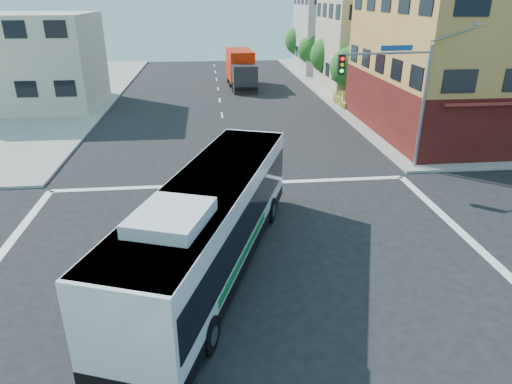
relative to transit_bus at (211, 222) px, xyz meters
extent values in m
plane|color=black|center=(1.20, -1.34, -1.90)|extent=(120.00, 120.00, 0.00)
cube|color=#B49040|center=(21.20, 17.16, 5.10)|extent=(18.00, 15.00, 14.00)
cube|color=#501712|center=(21.20, 17.16, 0.10)|extent=(18.09, 15.08, 4.00)
cube|color=tan|center=(18.20, 32.66, 2.60)|extent=(12.00, 10.00, 9.00)
cube|color=#ABABA6|center=(18.20, 46.66, 3.10)|extent=(12.00, 10.00, 10.00)
cube|color=#BDB29C|center=(-15.80, 28.66, 2.10)|extent=(12.00, 10.00, 8.00)
cylinder|color=gray|center=(12.00, 9.46, 1.60)|extent=(0.18, 0.18, 7.00)
cylinder|color=gray|center=(9.50, 9.21, 4.70)|extent=(5.01, 0.62, 0.12)
cube|color=black|center=(7.00, 8.96, 4.20)|extent=(0.32, 0.30, 1.00)
sphere|color=#FF0C0C|center=(7.00, 8.79, 4.50)|extent=(0.20, 0.20, 0.20)
sphere|color=yellow|center=(7.00, 8.79, 4.20)|extent=(0.20, 0.20, 0.20)
sphere|color=#19FF33|center=(7.00, 8.79, 3.90)|extent=(0.20, 0.20, 0.20)
cube|color=navy|center=(10.00, 9.26, 4.95)|extent=(1.80, 0.22, 0.28)
cube|color=gray|center=(14.50, 9.71, 6.10)|extent=(0.50, 0.22, 0.14)
cylinder|color=#362613|center=(13.00, 26.66, -0.94)|extent=(0.28, 0.28, 1.92)
sphere|color=#18561D|center=(13.00, 26.66, 1.47)|extent=(3.60, 3.60, 3.60)
sphere|color=#18561D|center=(13.40, 26.36, 2.37)|extent=(2.52, 2.52, 2.52)
cylinder|color=#362613|center=(13.00, 34.66, -0.90)|extent=(0.28, 0.28, 1.99)
sphere|color=#18561D|center=(13.00, 34.66, 1.62)|extent=(3.80, 3.80, 3.80)
sphere|color=#18561D|center=(13.40, 34.36, 2.57)|extent=(2.66, 2.66, 2.66)
cylinder|color=#362613|center=(13.00, 42.66, -0.95)|extent=(0.28, 0.28, 1.89)
sphere|color=#18561D|center=(13.00, 42.66, 1.35)|extent=(3.40, 3.40, 3.40)
sphere|color=#18561D|center=(13.40, 42.36, 2.20)|extent=(2.38, 2.38, 2.38)
cylinder|color=#362613|center=(13.00, 50.66, -0.88)|extent=(0.28, 0.28, 2.03)
sphere|color=#18561D|center=(13.00, 50.66, 1.73)|extent=(4.00, 4.00, 4.00)
sphere|color=#18561D|center=(13.40, 50.36, 2.73)|extent=(2.80, 2.80, 2.80)
cube|color=black|center=(0.01, 0.02, -1.30)|extent=(7.05, 13.29, 0.49)
cube|color=silver|center=(0.01, 0.02, 0.04)|extent=(7.03, 13.27, 3.11)
cube|color=black|center=(0.01, 0.02, 0.23)|extent=(6.95, 12.91, 1.36)
cube|color=black|center=(2.19, 6.12, 0.12)|extent=(2.43, 0.92, 1.47)
cube|color=#E5590C|center=(2.20, 6.15, 1.21)|extent=(1.98, 0.75, 0.31)
cube|color=silver|center=(0.01, 0.02, 1.53)|extent=(6.89, 13.00, 0.13)
cube|color=silver|center=(-1.09, -3.06, 1.79)|extent=(2.64, 2.92, 0.39)
cube|color=#0D6F2D|center=(-1.50, -0.02, -0.75)|extent=(2.04, 5.66, 0.31)
cube|color=#0D6F2D|center=(1.15, -0.97, -0.75)|extent=(2.04, 5.66, 0.31)
cylinder|color=black|center=(0.19, 4.41, -1.33)|extent=(0.69, 1.18, 1.13)
cylinder|color=#99999E|center=(0.05, 4.46, -1.33)|extent=(0.23, 0.55, 0.57)
cylinder|color=black|center=(2.65, 3.53, -1.33)|extent=(0.69, 1.18, 1.13)
cylinder|color=#99999E|center=(2.79, 3.48, -1.33)|extent=(0.23, 0.55, 0.57)
cylinder|color=black|center=(-2.63, -3.49, -1.33)|extent=(0.69, 1.18, 1.13)
cylinder|color=#99999E|center=(-2.77, -3.43, -1.33)|extent=(0.23, 0.55, 0.57)
cylinder|color=black|center=(-0.18, -4.36, -1.33)|extent=(0.69, 1.18, 1.13)
cylinder|color=#99999E|center=(-0.03, -4.41, -1.33)|extent=(0.23, 0.55, 0.57)
cube|color=#242429|center=(3.93, 33.28, -0.50)|extent=(2.58, 2.48, 2.80)
cube|color=black|center=(3.98, 32.26, -0.07)|extent=(2.26, 0.19, 1.08)
cube|color=red|center=(3.75, 37.37, 0.36)|extent=(2.85, 6.14, 3.23)
cube|color=black|center=(3.81, 36.07, -1.31)|extent=(2.74, 8.71, 0.32)
cylinder|color=black|center=(2.79, 33.44, -1.36)|extent=(0.35, 1.09, 1.08)
cylinder|color=black|center=(5.05, 33.54, -1.36)|extent=(0.35, 1.09, 1.08)
cylinder|color=black|center=(2.65, 36.56, -1.36)|extent=(0.35, 1.09, 1.08)
cylinder|color=black|center=(4.91, 36.66, -1.36)|extent=(0.35, 1.09, 1.08)
cylinder|color=black|center=(2.54, 39.25, -1.36)|extent=(0.35, 1.09, 1.08)
cylinder|color=black|center=(4.80, 39.35, -1.36)|extent=(0.35, 1.09, 1.08)
imported|color=#CDBC4F|center=(12.65, 25.90, -1.22)|extent=(1.70, 4.04, 1.37)
camera|label=1|loc=(0.08, -14.65, 7.48)|focal=32.00mm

